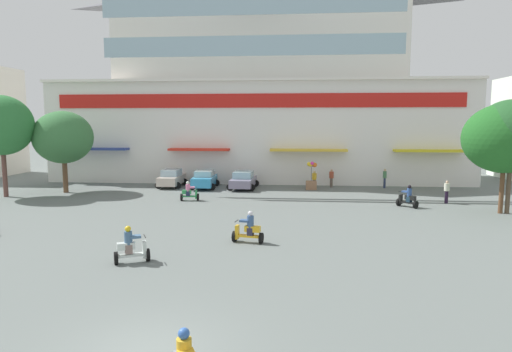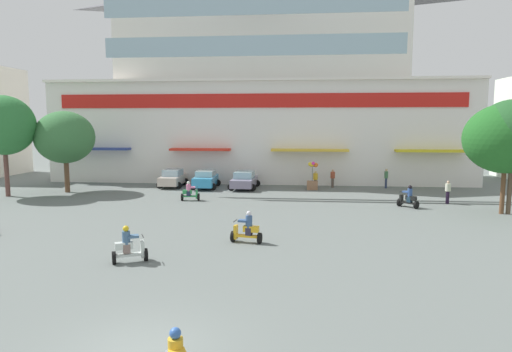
{
  "view_description": "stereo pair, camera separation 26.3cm",
  "coord_description": "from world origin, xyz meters",
  "px_view_note": "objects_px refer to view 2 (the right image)",
  "views": [
    {
      "loc": [
        3.59,
        -10.03,
        5.71
      ],
      "look_at": [
        1.13,
        17.93,
        2.29
      ],
      "focal_mm": 31.03,
      "sensor_mm": 36.0,
      "label": 1
    },
    {
      "loc": [
        3.85,
        -10.01,
        5.71
      ],
      "look_at": [
        1.13,
        17.93,
        2.29
      ],
      "focal_mm": 31.03,
      "sensor_mm": 36.0,
      "label": 2
    }
  ],
  "objects_px": {
    "plaza_tree_0": "(65,137)",
    "scooter_rider_2": "(247,230)",
    "scooter_rider_5": "(408,198)",
    "pedestrian_3": "(386,177)",
    "parked_car_2": "(244,180)",
    "scooter_rider_1": "(190,193)",
    "pedestrian_2": "(448,191)",
    "parked_car_0": "(173,178)",
    "pedestrian_1": "(315,179)",
    "plaza_tree_1": "(506,138)",
    "parked_car_1": "(206,179)",
    "scooter_rider_6": "(129,247)",
    "pedestrian_0": "(333,177)",
    "plaza_tree_2": "(3,125)",
    "balloon_vendor_cart": "(313,178)"
  },
  "relations": [
    {
      "from": "plaza_tree_0",
      "to": "balloon_vendor_cart",
      "type": "bearing_deg",
      "value": 9.2
    },
    {
      "from": "plaza_tree_2",
      "to": "scooter_rider_5",
      "type": "distance_m",
      "value": 30.22
    },
    {
      "from": "pedestrian_1",
      "to": "scooter_rider_5",
      "type": "bearing_deg",
      "value": -53.45
    },
    {
      "from": "scooter_rider_1",
      "to": "balloon_vendor_cart",
      "type": "bearing_deg",
      "value": 33.76
    },
    {
      "from": "scooter_rider_6",
      "to": "pedestrian_3",
      "type": "bearing_deg",
      "value": 56.67
    },
    {
      "from": "parked_car_1",
      "to": "pedestrian_2",
      "type": "bearing_deg",
      "value": -17.09
    },
    {
      "from": "plaza_tree_0",
      "to": "plaza_tree_1",
      "type": "distance_m",
      "value": 32.06
    },
    {
      "from": "plaza_tree_1",
      "to": "scooter_rider_5",
      "type": "distance_m",
      "value": 6.89
    },
    {
      "from": "pedestrian_3",
      "to": "plaza_tree_2",
      "type": "bearing_deg",
      "value": -166.64
    },
    {
      "from": "parked_car_1",
      "to": "pedestrian_0",
      "type": "xyz_separation_m",
      "value": [
        11.04,
        1.45,
        0.11
      ]
    },
    {
      "from": "parked_car_1",
      "to": "pedestrian_2",
      "type": "xyz_separation_m",
      "value": [
        18.51,
        -5.69,
        0.14
      ]
    },
    {
      "from": "parked_car_1",
      "to": "pedestrian_1",
      "type": "relative_size",
      "value": 2.64
    },
    {
      "from": "pedestrian_3",
      "to": "parked_car_2",
      "type": "bearing_deg",
      "value": -173.22
    },
    {
      "from": "plaza_tree_2",
      "to": "parked_car_2",
      "type": "relative_size",
      "value": 1.84
    },
    {
      "from": "parked_car_0",
      "to": "pedestrian_3",
      "type": "xyz_separation_m",
      "value": [
        18.68,
        0.87,
        0.21
      ]
    },
    {
      "from": "pedestrian_0",
      "to": "scooter_rider_5",
      "type": "bearing_deg",
      "value": -63.54
    },
    {
      "from": "parked_car_0",
      "to": "pedestrian_2",
      "type": "height_order",
      "value": "pedestrian_2"
    },
    {
      "from": "scooter_rider_2",
      "to": "pedestrian_0",
      "type": "height_order",
      "value": "pedestrian_0"
    },
    {
      "from": "plaza_tree_1",
      "to": "parked_car_0",
      "type": "bearing_deg",
      "value": 158.41
    },
    {
      "from": "scooter_rider_2",
      "to": "balloon_vendor_cart",
      "type": "relative_size",
      "value": 0.63
    },
    {
      "from": "scooter_rider_1",
      "to": "scooter_rider_6",
      "type": "distance_m",
      "value": 14.41
    },
    {
      "from": "scooter_rider_2",
      "to": "parked_car_0",
      "type": "bearing_deg",
      "value": 116.27
    },
    {
      "from": "pedestrian_0",
      "to": "pedestrian_3",
      "type": "height_order",
      "value": "pedestrian_3"
    },
    {
      "from": "pedestrian_0",
      "to": "scooter_rider_2",
      "type": "bearing_deg",
      "value": -106.24
    },
    {
      "from": "parked_car_1",
      "to": "scooter_rider_6",
      "type": "distance_m",
      "value": 20.57
    },
    {
      "from": "plaza_tree_0",
      "to": "scooter_rider_2",
      "type": "height_order",
      "value": "plaza_tree_0"
    },
    {
      "from": "plaza_tree_1",
      "to": "balloon_vendor_cart",
      "type": "height_order",
      "value": "plaza_tree_1"
    },
    {
      "from": "scooter_rider_1",
      "to": "pedestrian_3",
      "type": "xyz_separation_m",
      "value": [
        15.48,
        7.57,
        0.4
      ]
    },
    {
      "from": "scooter_rider_5",
      "to": "pedestrian_3",
      "type": "bearing_deg",
      "value": 88.74
    },
    {
      "from": "plaza_tree_1",
      "to": "parked_car_0",
      "type": "distance_m",
      "value": 25.92
    },
    {
      "from": "parked_car_0",
      "to": "pedestrian_2",
      "type": "relative_size",
      "value": 2.4
    },
    {
      "from": "plaza_tree_0",
      "to": "scooter_rider_5",
      "type": "bearing_deg",
      "value": -8.74
    },
    {
      "from": "parked_car_2",
      "to": "scooter_rider_6",
      "type": "height_order",
      "value": "scooter_rider_6"
    },
    {
      "from": "pedestrian_0",
      "to": "pedestrian_1",
      "type": "relative_size",
      "value": 1.04
    },
    {
      "from": "plaza_tree_1",
      "to": "parked_car_1",
      "type": "distance_m",
      "value": 22.93
    },
    {
      "from": "scooter_rider_5",
      "to": "balloon_vendor_cart",
      "type": "height_order",
      "value": "balloon_vendor_cart"
    },
    {
      "from": "parked_car_2",
      "to": "plaza_tree_2",
      "type": "bearing_deg",
      "value": -162.31
    },
    {
      "from": "plaza_tree_2",
      "to": "scooter_rider_6",
      "type": "bearing_deg",
      "value": -43.63
    },
    {
      "from": "scooter_rider_1",
      "to": "pedestrian_1",
      "type": "xyz_separation_m",
      "value": [
        9.37,
        6.78,
        0.27
      ]
    },
    {
      "from": "balloon_vendor_cart",
      "to": "scooter_rider_2",
      "type": "bearing_deg",
      "value": -101.94
    },
    {
      "from": "scooter_rider_1",
      "to": "pedestrian_2",
      "type": "distance_m",
      "value": 18.38
    },
    {
      "from": "parked_car_0",
      "to": "scooter_rider_2",
      "type": "xyz_separation_m",
      "value": [
        8.7,
        -17.63,
        -0.15
      ]
    },
    {
      "from": "parked_car_1",
      "to": "balloon_vendor_cart",
      "type": "xyz_separation_m",
      "value": [
        9.23,
        -0.09,
        0.22
      ]
    },
    {
      "from": "scooter_rider_2",
      "to": "pedestrian_3",
      "type": "xyz_separation_m",
      "value": [
        9.98,
        18.5,
        0.36
      ]
    },
    {
      "from": "scooter_rider_5",
      "to": "scooter_rider_6",
      "type": "height_order",
      "value": "scooter_rider_6"
    },
    {
      "from": "plaza_tree_1",
      "to": "pedestrian_3",
      "type": "distance_m",
      "value": 12.09
    },
    {
      "from": "pedestrian_0",
      "to": "plaza_tree_1",
      "type": "bearing_deg",
      "value": -46.77
    },
    {
      "from": "parked_car_1",
      "to": "scooter_rider_2",
      "type": "height_order",
      "value": "parked_car_1"
    },
    {
      "from": "pedestrian_1",
      "to": "pedestrian_2",
      "type": "relative_size",
      "value": 0.94
    },
    {
      "from": "plaza_tree_0",
      "to": "scooter_rider_1",
      "type": "relative_size",
      "value": 4.61
    }
  ]
}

